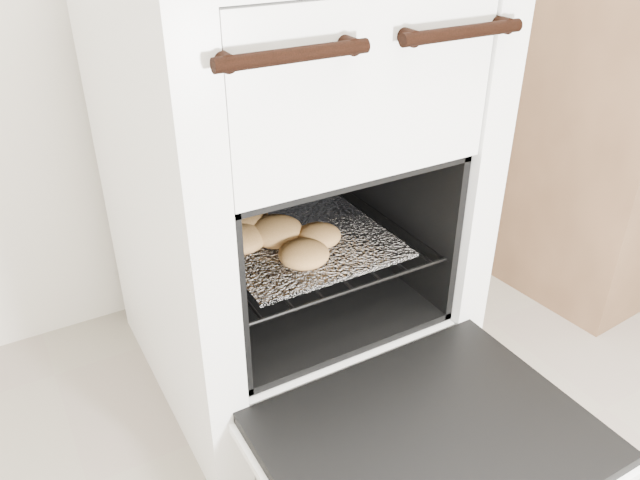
% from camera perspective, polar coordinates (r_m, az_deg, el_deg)
% --- Properties ---
extents(stove, '(0.59, 0.66, 0.90)m').
position_cam_1_polar(stove, '(1.25, -3.27, 4.78)').
color(stove, white).
rests_on(stove, ground).
extents(oven_door, '(0.53, 0.41, 0.04)m').
position_cam_1_polar(oven_door, '(1.06, 10.01, -17.70)').
color(oven_door, black).
rests_on(oven_door, stove).
extents(oven_rack, '(0.43, 0.41, 0.01)m').
position_cam_1_polar(oven_rack, '(1.24, -1.80, -0.13)').
color(oven_rack, black).
rests_on(oven_rack, stove).
extents(foil_sheet, '(0.33, 0.29, 0.01)m').
position_cam_1_polar(foil_sheet, '(1.23, -1.37, -0.29)').
color(foil_sheet, white).
rests_on(foil_sheet, oven_rack).
extents(baked_rolls, '(0.25, 0.28, 0.05)m').
position_cam_1_polar(baked_rolls, '(1.21, -4.64, 0.58)').
color(baked_rolls, tan).
rests_on(baked_rolls, foil_sheet).
extents(counter, '(1.00, 0.71, 0.96)m').
position_cam_1_polar(counter, '(2.02, 27.06, 12.60)').
color(counter, brown).
rests_on(counter, ground).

